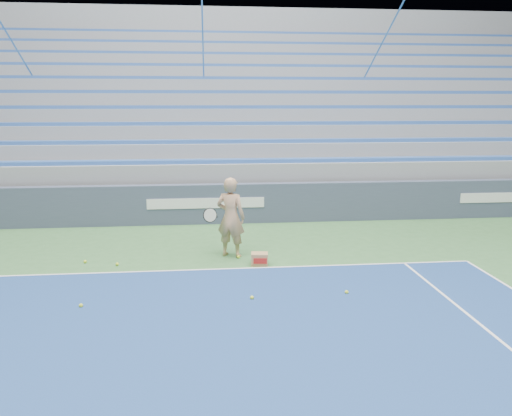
{
  "coord_description": "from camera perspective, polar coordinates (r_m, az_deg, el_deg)",
  "views": [
    {
      "loc": [
        0.04,
        2.29,
        3.3
      ],
      "look_at": [
        1.05,
        12.38,
        1.15
      ],
      "focal_mm": 35.0,
      "sensor_mm": 36.0,
      "label": 1
    }
  ],
  "objects": [
    {
      "name": "tennis_ball_3",
      "position": [
        11.11,
        -18.94,
        -5.81
      ],
      "size": [
        0.07,
        0.07,
        0.07
      ],
      "primitive_type": "sphere",
      "color": "yellow",
      "rests_on": "ground"
    },
    {
      "name": "ball_box",
      "position": [
        10.36,
        0.41,
        -5.86
      ],
      "size": [
        0.37,
        0.3,
        0.26
      ],
      "color": "#A78050",
      "rests_on": "ground"
    },
    {
      "name": "tennis_ball_4",
      "position": [
        10.83,
        -2.01,
        -5.59
      ],
      "size": [
        0.07,
        0.07,
        0.07
      ],
      "primitive_type": "sphere",
      "color": "yellow",
      "rests_on": "ground"
    },
    {
      "name": "sponsor_barrier",
      "position": [
        13.87,
        -5.72,
        0.47
      ],
      "size": [
        30.0,
        0.32,
        1.1
      ],
      "color": "#3B455B",
      "rests_on": "ground"
    },
    {
      "name": "tennis_ball_1",
      "position": [
        9.03,
        10.32,
        -9.44
      ],
      "size": [
        0.07,
        0.07,
        0.07
      ],
      "primitive_type": "sphere",
      "color": "yellow",
      "rests_on": "ground"
    },
    {
      "name": "bleachers",
      "position": [
        19.34,
        -5.87,
        9.11
      ],
      "size": [
        31.0,
        9.15,
        7.3
      ],
      "color": "gray",
      "rests_on": "ground"
    },
    {
      "name": "tennis_ball_2",
      "position": [
        8.83,
        -19.38,
        -10.48
      ],
      "size": [
        0.07,
        0.07,
        0.07
      ],
      "primitive_type": "sphere",
      "color": "yellow",
      "rests_on": "ground"
    },
    {
      "name": "tennis_ball_5",
      "position": [
        8.66,
        -0.46,
        -10.21
      ],
      "size": [
        0.07,
        0.07,
        0.07
      ],
      "primitive_type": "sphere",
      "color": "yellow",
      "rests_on": "ground"
    },
    {
      "name": "tennis_player",
      "position": [
        10.78,
        -2.92,
        -1.06
      ],
      "size": [
        0.98,
        0.94,
        1.75
      ],
      "color": "tan",
      "rests_on": "ground"
    },
    {
      "name": "tennis_ball_0",
      "position": [
        10.74,
        -15.58,
        -6.19
      ],
      "size": [
        0.07,
        0.07,
        0.07
      ],
      "primitive_type": "sphere",
      "color": "yellow",
      "rests_on": "ground"
    }
  ]
}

